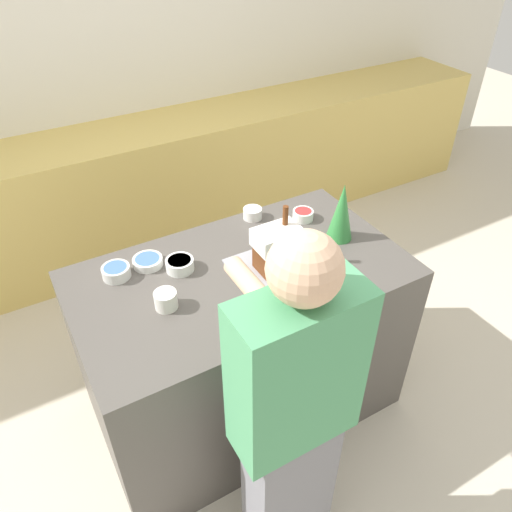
{
  "coord_description": "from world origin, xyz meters",
  "views": [
    {
      "loc": [
        -0.78,
        -1.49,
        2.29
      ],
      "look_at": [
        0.07,
        0.0,
        0.97
      ],
      "focal_mm": 35.0,
      "sensor_mm": 36.0,
      "label": 1
    }
  ],
  "objects_px": {
    "gingerbread_house": "(277,247)",
    "candy_bowl_far_left": "(116,271)",
    "candy_bowl_behind_tray": "(303,215)",
    "candy_bowl_near_tray_right": "(180,264)",
    "decorative_tree": "(341,212)",
    "mug": "(166,300)",
    "person": "(292,421)",
    "baking_tray": "(277,268)",
    "candy_bowl_beside_tree": "(253,213)",
    "candy_bowl_near_tray_left": "(148,261)"
  },
  "relations": [
    {
      "from": "candy_bowl_near_tray_right",
      "to": "candy_bowl_beside_tree",
      "type": "bearing_deg",
      "value": 22.92
    },
    {
      "from": "candy_bowl_behind_tray",
      "to": "candy_bowl_near_tray_left",
      "type": "bearing_deg",
      "value": 177.72
    },
    {
      "from": "decorative_tree",
      "to": "candy_bowl_behind_tray",
      "type": "xyz_separation_m",
      "value": [
        -0.06,
        0.22,
        -0.12
      ]
    },
    {
      "from": "candy_bowl_behind_tray",
      "to": "mug",
      "type": "height_order",
      "value": "mug"
    },
    {
      "from": "baking_tray",
      "to": "mug",
      "type": "bearing_deg",
      "value": 179.13
    },
    {
      "from": "person",
      "to": "gingerbread_house",
      "type": "bearing_deg",
      "value": 62.92
    },
    {
      "from": "candy_bowl_beside_tree",
      "to": "decorative_tree",
      "type": "bearing_deg",
      "value": -51.91
    },
    {
      "from": "candy_bowl_behind_tray",
      "to": "candy_bowl_beside_tree",
      "type": "bearing_deg",
      "value": 148.01
    },
    {
      "from": "baking_tray",
      "to": "person",
      "type": "xyz_separation_m",
      "value": [
        -0.32,
        -0.63,
        -0.09
      ]
    },
    {
      "from": "baking_tray",
      "to": "decorative_tree",
      "type": "height_order",
      "value": "decorative_tree"
    },
    {
      "from": "baking_tray",
      "to": "decorative_tree",
      "type": "bearing_deg",
      "value": 8.25
    },
    {
      "from": "gingerbread_house",
      "to": "candy_bowl_far_left",
      "type": "relative_size",
      "value": 2.35
    },
    {
      "from": "baking_tray",
      "to": "mug",
      "type": "xyz_separation_m",
      "value": [
        -0.51,
        0.01,
        0.03
      ]
    },
    {
      "from": "candy_bowl_behind_tray",
      "to": "decorative_tree",
      "type": "bearing_deg",
      "value": -74.52
    },
    {
      "from": "mug",
      "to": "candy_bowl_near_tray_right",
      "type": "bearing_deg",
      "value": 54.23
    },
    {
      "from": "baking_tray",
      "to": "candy_bowl_beside_tree",
      "type": "relative_size",
      "value": 3.96
    },
    {
      "from": "candy_bowl_behind_tray",
      "to": "candy_bowl_near_tray_right",
      "type": "bearing_deg",
      "value": -174.38
    },
    {
      "from": "candy_bowl_behind_tray",
      "to": "candy_bowl_near_tray_right",
      "type": "relative_size",
      "value": 0.84
    },
    {
      "from": "gingerbread_house",
      "to": "person",
      "type": "height_order",
      "value": "person"
    },
    {
      "from": "gingerbread_house",
      "to": "candy_bowl_far_left",
      "type": "distance_m",
      "value": 0.7
    },
    {
      "from": "candy_bowl_far_left",
      "to": "candy_bowl_beside_tree",
      "type": "xyz_separation_m",
      "value": [
        0.73,
        0.11,
        0.0
      ]
    },
    {
      "from": "gingerbread_house",
      "to": "candy_bowl_beside_tree",
      "type": "xyz_separation_m",
      "value": [
        0.11,
        0.41,
        -0.08
      ]
    },
    {
      "from": "decorative_tree",
      "to": "candy_bowl_near_tray_left",
      "type": "height_order",
      "value": "decorative_tree"
    },
    {
      "from": "baking_tray",
      "to": "gingerbread_house",
      "type": "relative_size",
      "value": 1.31
    },
    {
      "from": "gingerbread_house",
      "to": "person",
      "type": "xyz_separation_m",
      "value": [
        -0.32,
        -0.63,
        -0.2
      ]
    },
    {
      "from": "candy_bowl_near_tray_left",
      "to": "candy_bowl_far_left",
      "type": "bearing_deg",
      "value": -175.91
    },
    {
      "from": "candy_bowl_behind_tray",
      "to": "mug",
      "type": "bearing_deg",
      "value": -162.46
    },
    {
      "from": "mug",
      "to": "person",
      "type": "bearing_deg",
      "value": -73.6
    },
    {
      "from": "candy_bowl_far_left",
      "to": "decorative_tree",
      "type": "bearing_deg",
      "value": -13.25
    },
    {
      "from": "candy_bowl_near_tray_left",
      "to": "candy_bowl_far_left",
      "type": "distance_m",
      "value": 0.15
    },
    {
      "from": "baking_tray",
      "to": "candy_bowl_near_tray_right",
      "type": "distance_m",
      "value": 0.42
    },
    {
      "from": "mug",
      "to": "candy_bowl_far_left",
      "type": "bearing_deg",
      "value": 112.06
    },
    {
      "from": "candy_bowl_near_tray_left",
      "to": "person",
      "type": "bearing_deg",
      "value": -80.33
    },
    {
      "from": "gingerbread_house",
      "to": "baking_tray",
      "type": "bearing_deg",
      "value": -156.54
    },
    {
      "from": "gingerbread_house",
      "to": "candy_bowl_beside_tree",
      "type": "height_order",
      "value": "gingerbread_house"
    },
    {
      "from": "decorative_tree",
      "to": "candy_bowl_far_left",
      "type": "relative_size",
      "value": 2.36
    },
    {
      "from": "person",
      "to": "candy_bowl_near_tray_right",
      "type": "bearing_deg",
      "value": 93.29
    },
    {
      "from": "candy_bowl_beside_tree",
      "to": "gingerbread_house",
      "type": "bearing_deg",
      "value": -104.69
    },
    {
      "from": "gingerbread_house",
      "to": "person",
      "type": "distance_m",
      "value": 0.74
    },
    {
      "from": "candy_bowl_near_tray_left",
      "to": "candy_bowl_near_tray_right",
      "type": "xyz_separation_m",
      "value": [
        0.11,
        -0.1,
        0.01
      ]
    },
    {
      "from": "candy_bowl_near_tray_left",
      "to": "mug",
      "type": "relative_size",
      "value": 1.44
    },
    {
      "from": "candy_bowl_beside_tree",
      "to": "candy_bowl_far_left",
      "type": "bearing_deg",
      "value": -171.3
    },
    {
      "from": "decorative_tree",
      "to": "mug",
      "type": "height_order",
      "value": "decorative_tree"
    },
    {
      "from": "decorative_tree",
      "to": "mug",
      "type": "xyz_separation_m",
      "value": [
        -0.89,
        -0.05,
        -0.11
      ]
    },
    {
      "from": "decorative_tree",
      "to": "gingerbread_house",
      "type": "bearing_deg",
      "value": -171.78
    },
    {
      "from": "baking_tray",
      "to": "mug",
      "type": "relative_size",
      "value": 4.04
    },
    {
      "from": "baking_tray",
      "to": "candy_bowl_beside_tree",
      "type": "height_order",
      "value": "candy_bowl_beside_tree"
    },
    {
      "from": "decorative_tree",
      "to": "candy_bowl_near_tray_left",
      "type": "distance_m",
      "value": 0.91
    },
    {
      "from": "candy_bowl_far_left",
      "to": "person",
      "type": "distance_m",
      "value": 0.98
    },
    {
      "from": "gingerbread_house",
      "to": "mug",
      "type": "xyz_separation_m",
      "value": [
        -0.51,
        0.01,
        -0.08
      ]
    }
  ]
}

